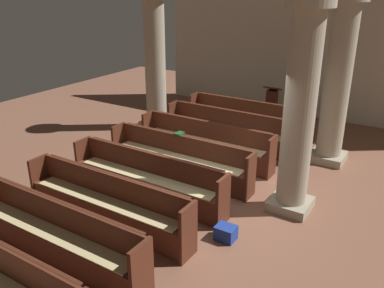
{
  "coord_description": "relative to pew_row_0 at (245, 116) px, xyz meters",
  "views": [
    {
      "loc": [
        3.39,
        -6.23,
        3.89
      ],
      "look_at": [
        -0.8,
        0.45,
        0.75
      ],
      "focal_mm": 37.86,
      "sensor_mm": 36.0,
      "label": 1
    }
  ],
  "objects": [
    {
      "name": "lectern",
      "position": [
        0.21,
        1.38,
        -0.04
      ],
      "size": [
        0.48,
        0.45,
        1.08
      ],
      "color": "#411E13",
      "rests_on": "ground"
    },
    {
      "name": "back_wall",
      "position": [
        1.0,
        2.54,
        1.76
      ],
      "size": [
        10.0,
        0.16,
        4.5
      ],
      "primitive_type": "cube",
      "color": "beige",
      "rests_on": "ground"
    },
    {
      "name": "pillar_far_side",
      "position": [
        -2.4,
        -0.85,
        1.51
      ],
      "size": [
        0.83,
        0.83,
        3.85
      ],
      "color": "#9F967E",
      "rests_on": "ground"
    },
    {
      "name": "pew_row_2",
      "position": [
        0.0,
        -2.19,
        0.0
      ],
      "size": [
        3.35,
        0.47,
        0.91
      ],
      "color": "#562819",
      "rests_on": "ground"
    },
    {
      "name": "pew_row_6",
      "position": [
        0.0,
        -6.57,
        0.0
      ],
      "size": [
        3.35,
        0.46,
        0.91
      ],
      "color": "#562819",
      "rests_on": "ground"
    },
    {
      "name": "pew_row_1",
      "position": [
        0.0,
        -1.1,
        0.0
      ],
      "size": [
        3.35,
        0.46,
        0.91
      ],
      "color": "#562819",
      "rests_on": "ground"
    },
    {
      "name": "pew_row_5",
      "position": [
        0.0,
        -5.48,
        0.0
      ],
      "size": [
        3.35,
        0.47,
        0.91
      ],
      "color": "#562819",
      "rests_on": "ground"
    },
    {
      "name": "pillar_aisle_rear",
      "position": [
        2.45,
        -3.26,
        1.51
      ],
      "size": [
        0.79,
        0.79,
        3.85
      ],
      "color": "#9F967E",
      "rests_on": "ground"
    },
    {
      "name": "pew_row_3",
      "position": [
        0.0,
        -3.29,
        0.0
      ],
      "size": [
        3.35,
        0.46,
        0.91
      ],
      "color": "#562819",
      "rests_on": "ground"
    },
    {
      "name": "pew_row_0",
      "position": [
        0.0,
        0.0,
        0.0
      ],
      "size": [
        3.35,
        0.46,
        0.91
      ],
      "color": "#562819",
      "rests_on": "ground"
    },
    {
      "name": "ground_plane",
      "position": [
        1.0,
        -3.54,
        -0.49
      ],
      "size": [
        19.2,
        19.2,
        0.0
      ],
      "primitive_type": "plane",
      "color": "brown"
    },
    {
      "name": "pillar_aisle_side",
      "position": [
        2.45,
        -0.67,
        1.51
      ],
      "size": [
        0.83,
        0.83,
        3.85
      ],
      "color": "#9F967E",
      "rests_on": "ground"
    },
    {
      "name": "hymn_book",
      "position": [
        -0.12,
        -3.09,
        0.44
      ],
      "size": [
        0.15,
        0.22,
        0.04
      ],
      "primitive_type": "cube",
      "color": "#194723",
      "rests_on": "pew_row_3"
    },
    {
      "name": "kneeler_box_blue",
      "position": [
        1.9,
        -4.76,
        -0.37
      ],
      "size": [
        0.32,
        0.27,
        0.24
      ],
      "primitive_type": "cube",
      "color": "navy",
      "rests_on": "ground"
    },
    {
      "name": "pew_row_4",
      "position": [
        0.0,
        -4.38,
        0.0
      ],
      "size": [
        3.35,
        0.46,
        0.91
      ],
      "color": "#562819",
      "rests_on": "ground"
    }
  ]
}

